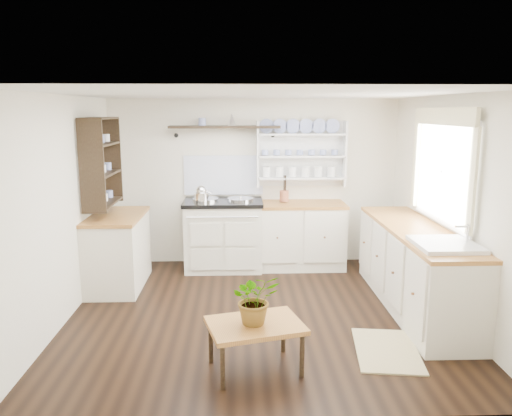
% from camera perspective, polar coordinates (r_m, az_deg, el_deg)
% --- Properties ---
extents(floor, '(4.00, 3.80, 0.01)m').
position_cam_1_polar(floor, '(5.49, 0.38, -11.85)').
color(floor, black).
rests_on(floor, ground).
extents(wall_back, '(4.00, 0.02, 2.30)m').
position_cam_1_polar(wall_back, '(7.03, -0.24, 2.99)').
color(wall_back, silver).
rests_on(wall_back, ground).
extents(wall_right, '(0.02, 3.80, 2.30)m').
position_cam_1_polar(wall_right, '(5.60, 21.29, 0.15)').
color(wall_right, silver).
rests_on(wall_right, ground).
extents(wall_left, '(0.02, 3.80, 2.30)m').
position_cam_1_polar(wall_left, '(5.45, -21.11, -0.13)').
color(wall_left, silver).
rests_on(wall_left, ground).
extents(ceiling, '(4.00, 3.80, 0.01)m').
position_cam_1_polar(ceiling, '(5.06, 0.41, 12.90)').
color(ceiling, white).
rests_on(ceiling, wall_back).
extents(window, '(0.08, 1.55, 1.22)m').
position_cam_1_polar(window, '(5.66, 20.52, 4.56)').
color(window, white).
rests_on(window, wall_right).
extents(aga_cooker, '(1.06, 0.74, 0.98)m').
position_cam_1_polar(aga_cooker, '(6.83, -3.74, -2.98)').
color(aga_cooker, beige).
rests_on(aga_cooker, floor).
extents(back_cabinets, '(1.27, 0.63, 0.90)m').
position_cam_1_polar(back_cabinets, '(6.91, 4.83, -3.02)').
color(back_cabinets, white).
rests_on(back_cabinets, floor).
extents(right_cabinets, '(0.62, 2.43, 0.90)m').
position_cam_1_polar(right_cabinets, '(5.75, 17.65, -6.45)').
color(right_cabinets, white).
rests_on(right_cabinets, floor).
extents(belfast_sink, '(0.55, 0.60, 0.45)m').
position_cam_1_polar(belfast_sink, '(4.98, 20.74, -5.25)').
color(belfast_sink, white).
rests_on(belfast_sink, right_cabinets).
extents(left_cabinets, '(0.62, 1.13, 0.90)m').
position_cam_1_polar(left_cabinets, '(6.36, -15.50, -4.63)').
color(left_cabinets, white).
rests_on(left_cabinets, floor).
extents(plate_rack, '(1.20, 0.22, 0.90)m').
position_cam_1_polar(plate_rack, '(6.99, 5.13, 6.25)').
color(plate_rack, white).
rests_on(plate_rack, wall_back).
extents(high_shelf, '(1.50, 0.29, 0.16)m').
position_cam_1_polar(high_shelf, '(6.84, -3.61, 9.13)').
color(high_shelf, black).
rests_on(high_shelf, wall_back).
extents(left_shelving, '(0.28, 0.80, 1.05)m').
position_cam_1_polar(left_shelving, '(6.20, -17.28, 5.13)').
color(left_shelving, black).
rests_on(left_shelving, wall_left).
extents(kettle, '(0.19, 0.19, 0.23)m').
position_cam_1_polar(kettle, '(6.61, -6.25, 1.50)').
color(kettle, silver).
rests_on(kettle, aga_cooker).
extents(utensil_crock, '(0.13, 0.13, 0.15)m').
position_cam_1_polar(utensil_crock, '(6.86, 3.24, 1.37)').
color(utensil_crock, '#9F583A').
rests_on(utensil_crock, back_cabinets).
extents(center_table, '(0.88, 0.72, 0.41)m').
position_cam_1_polar(center_table, '(4.25, -0.09, -13.59)').
color(center_table, brown).
rests_on(center_table, floor).
extents(potted_plant, '(0.45, 0.41, 0.43)m').
position_cam_1_polar(potted_plant, '(4.14, -0.09, -10.30)').
color(potted_plant, '#3F7233').
rests_on(potted_plant, center_table).
extents(floor_rug, '(0.65, 0.91, 0.02)m').
position_cam_1_polar(floor_rug, '(4.84, 14.70, -15.45)').
color(floor_rug, '#948356').
rests_on(floor_rug, floor).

